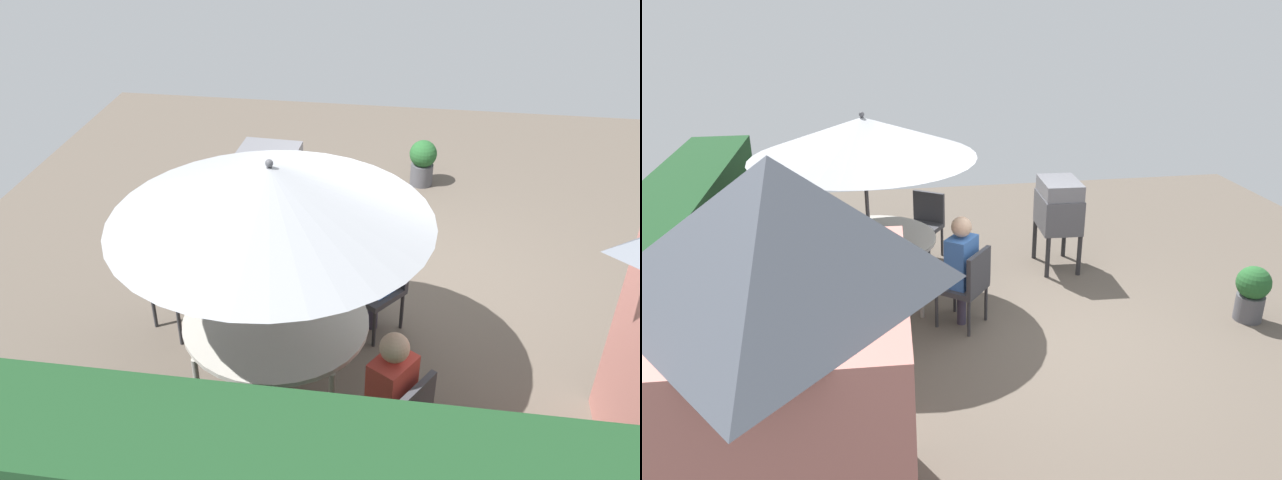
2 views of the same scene
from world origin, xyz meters
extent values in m
plane|color=brown|center=(0.00, 0.00, 0.00)|extent=(11.00, 11.00, 0.00)
cube|color=#193D1E|center=(0.00, 3.50, 0.79)|extent=(6.55, 0.76, 1.58)
cube|color=#B26B60|center=(-2.39, 2.03, 0.97)|extent=(1.74, 1.42, 1.94)
pyramid|color=#4C515B|center=(-2.39, 2.03, 2.30)|extent=(1.84, 1.50, 0.73)
cube|color=brown|center=(-2.36, 2.71, 0.76)|extent=(0.71, 0.06, 1.51)
cylinder|color=#B2ADA3|center=(1.13, 1.56, 0.77)|extent=(1.55, 1.55, 0.04)
cylinder|color=gray|center=(0.59, 1.01, 0.37)|extent=(0.05, 0.05, 0.75)
cylinder|color=gray|center=(1.68, 1.01, 0.37)|extent=(0.05, 0.05, 0.75)
cylinder|color=gray|center=(0.59, 2.10, 0.37)|extent=(0.05, 0.05, 0.75)
cylinder|color=gray|center=(1.68, 2.10, 0.37)|extent=(0.05, 0.05, 0.75)
cylinder|color=#4C4C51|center=(1.13, 1.56, 1.09)|extent=(0.04, 0.04, 2.18)
cone|color=gray|center=(1.13, 1.56, 1.96)|extent=(2.49, 2.49, 0.43)
sphere|color=#4C4C51|center=(1.13, 1.56, 2.21)|extent=(0.06, 0.06, 0.06)
cube|color=#47474C|center=(1.69, -0.89, 0.78)|extent=(0.72, 0.53, 0.45)
cube|color=slate|center=(1.69, -0.89, 1.10)|extent=(0.69, 0.51, 0.20)
cylinder|color=#262628|center=(1.38, -1.10, 0.28)|extent=(0.06, 0.06, 0.55)
cylinder|color=#262628|center=(2.00, -1.10, 0.28)|extent=(0.06, 0.06, 0.55)
cylinder|color=#262628|center=(1.38, -0.68, 0.28)|extent=(0.06, 0.06, 0.55)
cylinder|color=#262628|center=(2.00, -0.68, 0.28)|extent=(0.06, 0.06, 0.55)
cube|color=#38383D|center=(0.14, 2.20, 0.45)|extent=(0.64, 0.64, 0.06)
cube|color=#38383D|center=(-0.04, 2.31, 0.68)|extent=(0.29, 0.41, 0.45)
cylinder|color=#2C2C30|center=(0.08, 2.47, 0.23)|extent=(0.04, 0.04, 0.45)
cylinder|color=#2C2C30|center=(-0.14, 2.14, 0.23)|extent=(0.04, 0.04, 0.45)
cylinder|color=#2C2C30|center=(0.42, 2.26, 0.23)|extent=(0.04, 0.04, 0.45)
cylinder|color=#2C2C30|center=(0.20, 1.92, 0.23)|extent=(0.04, 0.04, 0.45)
cube|color=#38383D|center=(0.38, 0.60, 0.45)|extent=(0.65, 0.65, 0.06)
cube|color=#38383D|center=(0.25, 0.43, 0.68)|extent=(0.39, 0.32, 0.45)
cylinder|color=#2C2C30|center=(0.10, 0.56, 0.23)|extent=(0.04, 0.04, 0.45)
cylinder|color=#2C2C30|center=(0.41, 0.31, 0.23)|extent=(0.04, 0.04, 0.45)
cylinder|color=#2C2C30|center=(0.35, 0.88, 0.23)|extent=(0.04, 0.04, 0.45)
cylinder|color=#2C2C30|center=(0.66, 0.63, 0.23)|extent=(0.04, 0.04, 0.45)
cube|color=#38383D|center=(2.24, 0.84, 0.45)|extent=(0.64, 0.64, 0.06)
cube|color=#38383D|center=(2.41, 0.72, 0.68)|extent=(0.29, 0.41, 0.45)
cylinder|color=#2C2C30|center=(2.30, 0.56, 0.23)|extent=(0.04, 0.04, 0.45)
cylinder|color=#2C2C30|center=(2.51, 0.90, 0.23)|extent=(0.04, 0.04, 0.45)
cylinder|color=#2C2C30|center=(1.96, 0.78, 0.23)|extent=(0.04, 0.04, 0.45)
cylinder|color=#2C2C30|center=(2.18, 1.11, 0.23)|extent=(0.04, 0.04, 0.45)
cube|color=#38383D|center=(1.65, 2.74, 0.45)|extent=(0.61, 0.61, 0.06)
cube|color=#38383D|center=(1.73, 2.94, 0.68)|extent=(0.44, 0.23, 0.45)
cylinder|color=#2C2C30|center=(1.91, 2.85, 0.23)|extent=(0.04, 0.04, 0.45)
cylinder|color=#2C2C30|center=(1.55, 3.01, 0.23)|extent=(0.04, 0.04, 0.45)
cylinder|color=#2C2C30|center=(1.75, 2.48, 0.23)|extent=(0.04, 0.04, 0.45)
cylinder|color=#2C2C30|center=(1.39, 2.64, 0.23)|extent=(0.04, 0.04, 0.45)
cylinder|color=#4C4C51|center=(-0.05, -2.60, 0.15)|extent=(0.31, 0.31, 0.30)
sphere|color=#235628|center=(-0.05, -2.60, 0.46)|extent=(0.37, 0.37, 0.37)
cube|color=#CC3D33|center=(0.14, 2.20, 0.76)|extent=(0.39, 0.42, 0.55)
sphere|color=tan|center=(0.14, 2.20, 1.15)|extent=(0.22, 0.22, 0.22)
cylinder|color=#383347|center=(0.14, 2.20, 0.24)|extent=(0.10, 0.10, 0.48)
cube|color=#3866B2|center=(0.38, 0.60, 0.76)|extent=(0.42, 0.40, 0.55)
sphere|color=tan|center=(0.38, 0.60, 1.15)|extent=(0.22, 0.22, 0.22)
cylinder|color=#383347|center=(0.38, 0.60, 0.24)|extent=(0.10, 0.10, 0.48)
camera|label=1|loc=(0.15, 5.82, 4.31)|focal=37.67mm
camera|label=2|loc=(-5.48, 1.54, 3.41)|focal=34.18mm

